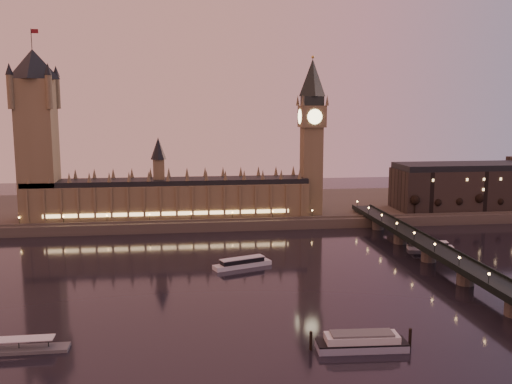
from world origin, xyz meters
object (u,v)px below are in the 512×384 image
(cruise_boat_b, at_px, (430,246))
(moored_barge, at_px, (362,342))
(cruise_boat_a, at_px, (242,263))
(pontoon_pier, at_px, (6,349))

(cruise_boat_b, xyz_separation_m, moored_barge, (-77.70, -120.53, 0.64))
(cruise_boat_a, relative_size, moored_barge, 0.88)
(pontoon_pier, bearing_deg, moored_barge, -6.49)
(cruise_boat_a, xyz_separation_m, pontoon_pier, (-85.42, -86.58, -0.96))
(moored_barge, bearing_deg, cruise_boat_b, 60.31)
(cruise_boat_a, xyz_separation_m, moored_barge, (28.33, -99.51, 0.55))
(cruise_boat_a, bearing_deg, pontoon_pier, -154.72)
(pontoon_pier, bearing_deg, cruise_boat_a, 45.39)
(cruise_boat_b, relative_size, moored_barge, 0.74)
(cruise_boat_a, distance_m, pontoon_pier, 121.62)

